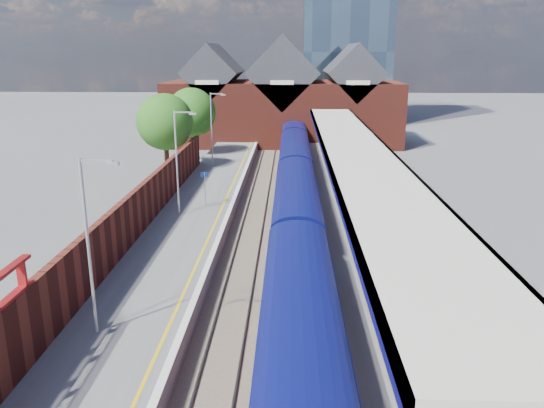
% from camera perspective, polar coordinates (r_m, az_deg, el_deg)
% --- Properties ---
extents(ground, '(240.00, 240.00, 0.00)m').
position_cam_1_polar(ground, '(44.07, 0.54, 0.68)').
color(ground, '#5B5B5E').
rests_on(ground, ground).
extents(ballast_bed, '(6.00, 76.00, 0.06)m').
position_cam_1_polar(ballast_bed, '(34.52, 0.10, -3.66)').
color(ballast_bed, '#473D33').
rests_on(ballast_bed, ground).
extents(rails, '(4.51, 76.00, 0.14)m').
position_cam_1_polar(rails, '(34.49, 0.10, -3.52)').
color(rails, slate).
rests_on(rails, ground).
extents(left_platform, '(5.00, 76.00, 1.00)m').
position_cam_1_polar(left_platform, '(34.97, -8.95, -2.78)').
color(left_platform, '#565659').
rests_on(left_platform, ground).
extents(right_platform, '(6.00, 76.00, 1.00)m').
position_cam_1_polar(right_platform, '(34.69, 10.07, -2.99)').
color(right_platform, '#565659').
rests_on(right_platform, ground).
extents(coping_left, '(0.30, 76.00, 0.05)m').
position_cam_1_polar(coping_left, '(34.44, -5.14, -2.02)').
color(coping_left, silver).
rests_on(coping_left, left_platform).
extents(coping_right, '(0.30, 76.00, 0.05)m').
position_cam_1_polar(coping_right, '(34.24, 5.38, -2.14)').
color(coping_right, silver).
rests_on(coping_right, right_platform).
extents(yellow_line, '(0.14, 76.00, 0.01)m').
position_cam_1_polar(yellow_line, '(34.52, -6.13, -2.04)').
color(yellow_line, yellow).
rests_on(yellow_line, left_platform).
extents(train, '(2.87, 65.91, 3.45)m').
position_cam_1_polar(train, '(42.81, 2.53, 3.13)').
color(train, '#0B0F51').
rests_on(train, ground).
extents(canopy, '(4.50, 52.00, 4.48)m').
position_cam_1_polar(canopy, '(35.30, 9.19, 5.36)').
color(canopy, navy).
rests_on(canopy, right_platform).
extents(lamp_post_b, '(1.48, 0.18, 7.00)m').
position_cam_1_polar(lamp_post_b, '(21.01, -18.90, -3.34)').
color(lamp_post_b, '#A5A8AA').
rests_on(lamp_post_b, left_platform).
extents(lamp_post_c, '(1.48, 0.18, 7.00)m').
position_cam_1_polar(lamp_post_c, '(35.90, -10.02, 5.08)').
color(lamp_post_c, '#A5A8AA').
rests_on(lamp_post_c, left_platform).
extents(lamp_post_d, '(1.48, 0.18, 7.00)m').
position_cam_1_polar(lamp_post_d, '(51.47, -6.38, 8.48)').
color(lamp_post_d, '#A5A8AA').
rests_on(lamp_post_d, left_platform).
extents(platform_sign, '(0.55, 0.08, 2.50)m').
position_cam_1_polar(platform_sign, '(38.06, -7.24, 2.27)').
color(platform_sign, '#A5A8AA').
rests_on(platform_sign, left_platform).
extents(brick_wall, '(0.35, 50.00, 3.86)m').
position_cam_1_polar(brick_wall, '(29.09, -16.53, -3.10)').
color(brick_wall, '#5A2017').
rests_on(brick_wall, left_platform).
extents(station_building, '(30.00, 12.12, 13.78)m').
position_cam_1_polar(station_building, '(70.77, 1.17, 10.97)').
color(station_building, '#5A2017').
rests_on(station_building, ground).
extents(tree_near, '(5.20, 5.20, 8.10)m').
position_cam_1_polar(tree_near, '(50.12, -11.30, 8.48)').
color(tree_near, '#382314').
rests_on(tree_near, ground).
extents(tree_far, '(5.20, 5.20, 8.10)m').
position_cam_1_polar(tree_far, '(57.70, -8.52, 9.56)').
color(tree_far, '#382314').
rests_on(tree_far, ground).
extents(parked_car_dark, '(4.76, 2.06, 1.36)m').
position_cam_1_polar(parked_car_dark, '(24.27, 16.96, -8.97)').
color(parked_car_dark, black).
rests_on(parked_car_dark, right_platform).
extents(parked_car_blue, '(4.51, 2.71, 1.17)m').
position_cam_1_polar(parked_car_blue, '(27.87, 15.54, -5.76)').
color(parked_car_blue, navy).
rests_on(parked_car_blue, right_platform).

